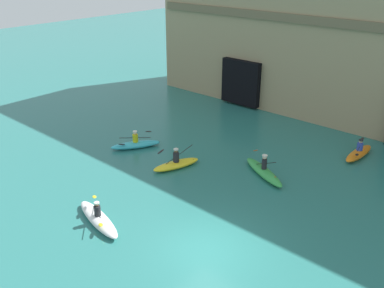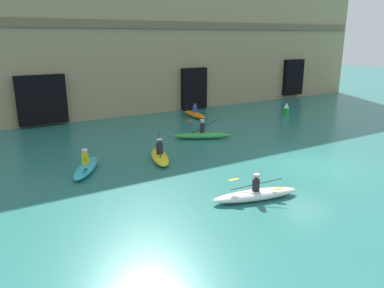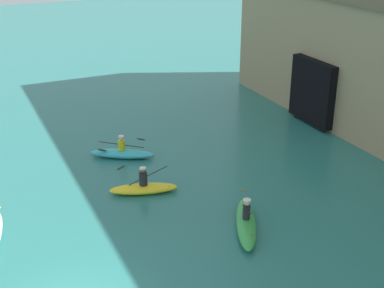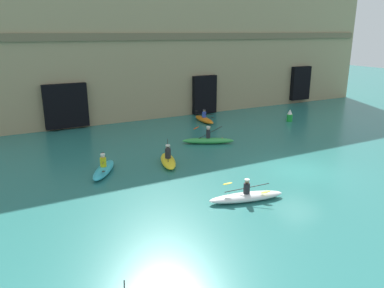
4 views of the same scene
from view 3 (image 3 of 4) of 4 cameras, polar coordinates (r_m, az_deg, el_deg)
kayak_yellow at (r=22.58m, az=-5.19°, el=-4.65°), size 1.62×2.96×1.30m
kayak_cyan at (r=25.86m, az=-7.47°, el=-0.95°), size 2.26×3.04×1.13m
kayak_green at (r=20.21m, az=5.78°, el=-8.33°), size 3.52×2.29×1.27m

